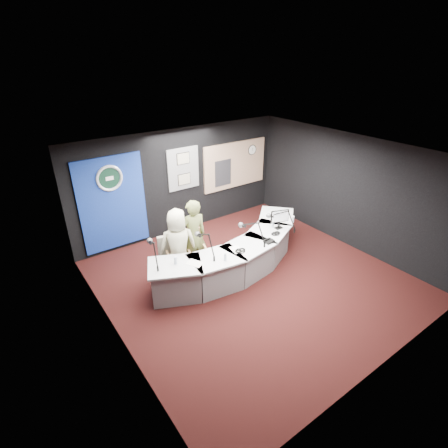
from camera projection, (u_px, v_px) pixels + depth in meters
ground at (252, 279)px, 7.70m from camera, size 6.00×6.00×0.00m
ceiling at (258, 155)px, 6.44m from camera, size 6.00×6.00×0.02m
wall_back at (182, 182)px, 9.24m from camera, size 6.00×0.02×2.80m
wall_front at (393, 300)px, 4.89m from camera, size 6.00×0.02×2.80m
wall_left at (110, 272)px, 5.51m from camera, size 0.02×6.00×2.80m
wall_right at (348, 191)px, 8.63m from camera, size 0.02×6.00×2.80m
broadcast_desk at (236, 255)px, 7.90m from camera, size 4.50×1.90×0.75m
backdrop_panel at (113, 204)px, 8.30m from camera, size 1.60×0.05×2.30m
agency_seal at (109, 178)px, 7.98m from camera, size 0.63×0.07×0.63m
seal_center at (109, 178)px, 7.98m from camera, size 0.48×0.01×0.48m
pinboard at (183, 169)px, 9.09m from camera, size 0.90×0.04×1.10m
framed_photo_upper at (183, 159)px, 8.94m from camera, size 0.34×0.02×0.27m
framed_photo_lower at (184, 179)px, 9.19m from camera, size 0.34×0.02×0.27m
booth_window_frame at (235, 165)px, 10.06m from camera, size 2.12×0.06×1.32m
booth_glow at (235, 165)px, 10.06m from camera, size 2.00×0.02×1.20m
equipment_rack at (223, 173)px, 9.88m from camera, size 0.55×0.02×0.75m
wall_clock at (252, 150)px, 10.20m from camera, size 0.28×0.01×0.28m
armchair_left at (179, 261)px, 7.59m from camera, size 0.60×0.60×0.86m
armchair_right at (194, 254)px, 7.84m from camera, size 0.62×0.62×0.87m
draped_jacket at (170, 250)px, 7.63m from camera, size 0.51×0.24×0.70m
person_man at (178, 245)px, 7.41m from camera, size 0.93×0.77×1.64m
person_woman at (193, 237)px, 7.65m from camera, size 0.67×0.47×1.73m
computer_monitor at (280, 216)px, 8.11m from camera, size 0.39×0.16×0.27m
desk_phone at (269, 241)px, 7.65m from camera, size 0.21×0.17×0.05m
headphones_near at (276, 233)px, 7.99m from camera, size 0.20×0.20×0.03m
headphones_far at (240, 250)px, 7.32m from camera, size 0.23×0.23×0.04m
paper_stack at (195, 263)px, 6.91m from camera, size 0.33×0.37×0.00m
notepad at (237, 249)px, 7.39m from camera, size 0.26×0.34×0.00m
boom_mic_a at (153, 250)px, 6.80m from camera, size 0.26×0.72×0.60m
boom_mic_b at (205, 242)px, 7.08m from camera, size 0.16×0.74×0.60m
boom_mic_c at (253, 231)px, 7.51m from camera, size 0.31×0.71×0.60m
boom_mic_d at (282, 219)px, 8.02m from camera, size 0.49×0.62×0.60m
water_bottles at (246, 241)px, 7.54m from camera, size 3.27×0.59×0.18m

